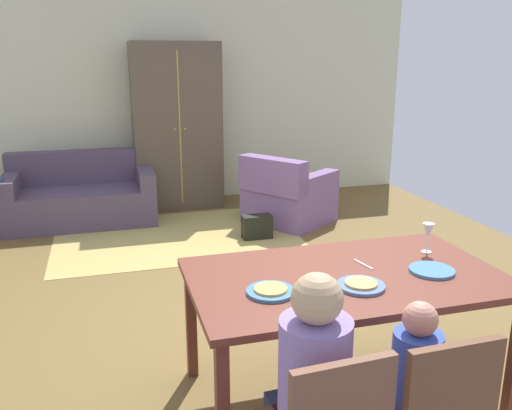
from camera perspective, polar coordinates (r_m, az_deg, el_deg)
name	(u,v)px	position (r m, az deg, el deg)	size (l,w,h in m)	color
ground_plane	(228,288)	(4.69, -2.95, -8.82)	(6.60, 6.21, 0.02)	brown
back_wall	(174,100)	(7.40, -8.72, 10.92)	(6.60, 0.10, 2.70)	beige
dining_table	(345,286)	(3.05, 9.48, -8.46)	(1.72, 1.00, 0.76)	brown
plate_near_man	(271,292)	(2.76, 1.56, -9.17)	(0.25, 0.25, 0.02)	teal
pizza_near_man	(271,289)	(2.75, 1.57, -8.89)	(0.17, 0.17, 0.01)	gold
plate_near_child	(361,286)	(2.88, 11.08, -8.40)	(0.25, 0.25, 0.02)	#5372A9
pizza_near_child	(361,283)	(2.87, 11.10, -8.13)	(0.17, 0.17, 0.01)	tan
plate_near_woman	(432,270)	(3.17, 18.16, -6.61)	(0.25, 0.25, 0.02)	teal
wine_glass	(428,232)	(3.42, 17.80, -2.73)	(0.07, 0.07, 0.19)	silver
fork	(305,283)	(2.89, 5.27, -8.20)	(0.02, 0.15, 0.01)	silver
knife	(363,264)	(3.17, 11.32, -6.20)	(0.01, 0.17, 0.01)	silver
person_man	(310,402)	(2.42, 5.74, -20.07)	(0.30, 0.41, 1.11)	navy
person_child	(409,400)	(2.65, 15.91, -19.29)	(0.22, 0.29, 0.92)	#383C53
area_rug	(176,236)	(6.00, -8.45, -3.28)	(2.60, 1.80, 0.01)	tan
couch	(82,197)	(6.71, -18.03, 0.79)	(1.69, 0.86, 0.82)	#4D4054
armchair	(287,196)	(6.37, 3.31, 0.92)	(1.19, 1.19, 0.82)	slate
armoire	(177,126)	(7.05, -8.41, 8.25)	(1.10, 0.59, 2.10)	brown
handbag	(257,227)	(5.84, 0.10, -2.33)	(0.32, 0.16, 0.26)	black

